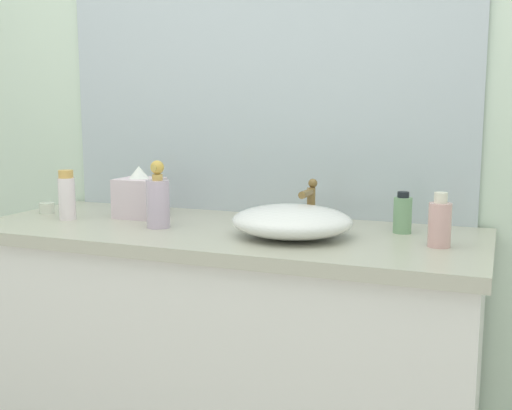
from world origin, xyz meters
TOP-DOWN VIEW (x-y plane):
  - bathroom_wall_rear at (0.00, 0.73)m, footprint 6.00×0.06m
  - vanity_counter at (-0.08, 0.39)m, footprint 1.53×0.60m
  - wall_mirror_panel at (-0.08, 0.69)m, footprint 1.42×0.01m
  - sink_basin at (0.16, 0.35)m, footprint 0.34×0.31m
  - faucet at (0.16, 0.52)m, footprint 0.03×0.13m
  - soap_dispenser at (-0.26, 0.33)m, footprint 0.07×0.07m
  - lotion_bottle at (-0.60, 0.34)m, footprint 0.05×0.05m
  - perfume_bottle at (0.55, 0.37)m, footprint 0.06×0.06m
  - spray_can at (0.44, 0.52)m, footprint 0.05×0.05m
  - tissue_box at (-0.41, 0.47)m, footprint 0.13×0.13m
  - candle_jar at (-0.74, 0.42)m, footprint 0.05×0.05m

SIDE VIEW (x-z plane):
  - vanity_counter at x=-0.08m, z-range 0.00..0.85m
  - candle_jar at x=-0.74m, z-range 0.85..0.89m
  - sink_basin at x=0.16m, z-range 0.85..0.94m
  - spray_can at x=0.44m, z-range 0.85..0.97m
  - perfume_bottle at x=0.55m, z-range 0.84..0.99m
  - tissue_box at x=-0.41m, z-range 0.84..1.01m
  - lotion_bottle at x=-0.60m, z-range 0.85..1.01m
  - soap_dispenser at x=-0.26m, z-range 0.84..1.04m
  - faucet at x=0.16m, z-range 0.87..1.01m
  - bathroom_wall_rear at x=0.00m, z-range 0.00..2.60m
  - wall_mirror_panel at x=-0.08m, z-range 0.85..1.87m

